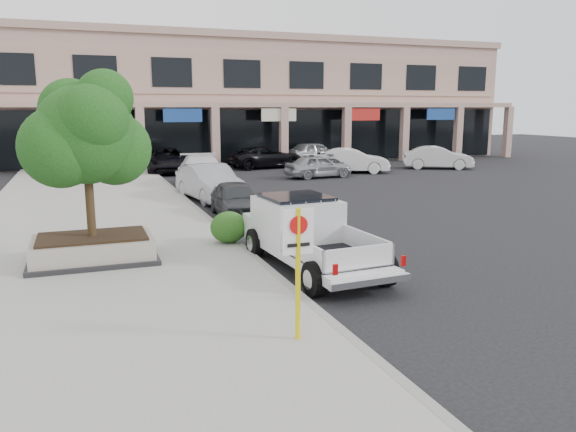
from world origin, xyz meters
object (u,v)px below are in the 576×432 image
at_px(no_parking_sign, 298,256).
at_px(curb_car_d, 167,160).
at_px(curb_car_a, 236,199).
at_px(curb_car_c, 202,172).
at_px(lot_car_a, 318,166).
at_px(planter, 93,249).
at_px(lot_car_f, 438,158).
at_px(lot_car_c, 354,161).
at_px(lot_car_d, 266,157).
at_px(planter_tree, 91,135).
at_px(lot_car_e, 314,152).
at_px(lot_car_b, 351,161).
at_px(pickup_truck, 313,235).
at_px(curb_car_b, 210,183).

bearing_deg(no_parking_sign, curb_car_d, 86.21).
xyz_separation_m(curb_car_a, curb_car_c, (0.34, 8.02, 0.16)).
bearing_deg(curb_car_d, lot_car_a, -32.80).
distance_m(planter, lot_car_f, 28.44).
bearing_deg(curb_car_d, lot_car_c, -14.89).
bearing_deg(lot_car_d, planter_tree, 143.05).
relative_size(planter_tree, lot_car_e, 0.85).
distance_m(lot_car_a, lot_car_b, 3.38).
relative_size(planter_tree, pickup_truck, 0.70).
xyz_separation_m(curb_car_b, lot_car_d, (6.69, 12.40, -0.07)).
height_order(planter, curb_car_d, curb_car_d).
relative_size(planter, lot_car_b, 0.68).
height_order(no_parking_sign, curb_car_c, no_parking_sign).
bearing_deg(pickup_truck, curb_car_a, 86.42).
relative_size(no_parking_sign, lot_car_d, 0.43).
bearing_deg(curb_car_a, curb_car_b, 95.90).
relative_size(planter, curb_car_d, 0.57).
xyz_separation_m(no_parking_sign, lot_car_b, (12.83, 23.57, -0.85)).
relative_size(no_parking_sign, lot_car_f, 0.50).
relative_size(curb_car_c, lot_car_c, 1.25).
height_order(no_parking_sign, lot_car_f, no_parking_sign).
xyz_separation_m(pickup_truck, lot_car_f, (17.37, 19.47, -0.13)).
xyz_separation_m(lot_car_c, lot_car_f, (6.22, -0.29, 0.09)).
bearing_deg(curb_car_b, planter_tree, -126.62).
relative_size(lot_car_d, lot_car_f, 1.15).
relative_size(lot_car_b, lot_car_e, 1.01).
bearing_deg(lot_car_a, no_parking_sign, 150.63).
xyz_separation_m(lot_car_c, lot_car_e, (-0.05, 6.45, 0.13)).
bearing_deg(lot_car_f, planter, 154.72).
distance_m(curb_car_a, curb_car_d, 16.22).
bearing_deg(pickup_truck, lot_car_e, 63.45).
distance_m(planter_tree, lot_car_d, 24.76).
bearing_deg(curb_car_c, planter_tree, -105.03).
xyz_separation_m(lot_car_a, lot_car_d, (-1.16, 6.38, 0.05)).
bearing_deg(curb_car_c, planter, -105.28).
height_order(curb_car_a, lot_car_c, curb_car_a).
height_order(pickup_truck, lot_car_a, pickup_truck).
bearing_deg(lot_car_b, lot_car_e, 18.42).
height_order(curb_car_d, lot_car_d, curb_car_d).
height_order(lot_car_a, lot_car_e, lot_car_e).
distance_m(pickup_truck, lot_car_f, 26.09).
bearing_deg(curb_car_a, planter, -130.57).
height_order(lot_car_a, lot_car_f, lot_car_f).
relative_size(curb_car_d, lot_car_a, 1.39).
distance_m(planter, no_parking_sign, 7.38).
bearing_deg(lot_car_f, lot_car_e, 70.46).
height_order(planter_tree, curb_car_b, planter_tree).
bearing_deg(lot_car_c, lot_car_b, 133.19).
bearing_deg(pickup_truck, lot_car_b, 57.30).
distance_m(curb_car_a, lot_car_c, 16.56).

